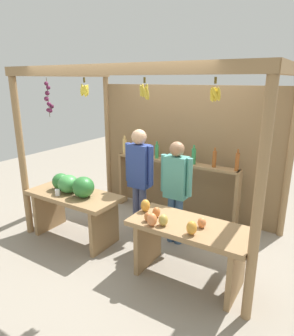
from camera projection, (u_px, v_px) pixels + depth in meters
The scene contains 7 objects.
ground_plane at pixel (154, 233), 4.74m from camera, with size 12.00×12.00×0.00m, color gray.
market_stall at pixel (170, 138), 4.73m from camera, with size 3.50×2.10×2.49m.
fruit_counter_left at pixel (74, 197), 4.41m from camera, with size 1.42×0.64×1.02m.
fruit_counter_right at pixel (187, 238), 3.50m from camera, with size 1.42×0.65×0.88m.
bottle_shelf_unit at pixel (174, 171), 5.14m from camera, with size 2.25×0.22×1.34m.
vendor_man at pixel (139, 173), 4.48m from camera, with size 0.48×0.22×1.64m.
vendor_woman at pixel (176, 185), 4.23m from camera, with size 0.48×0.21×1.52m.
Camera 1 is at (2.17, -3.65, 2.33)m, focal length 32.14 mm.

